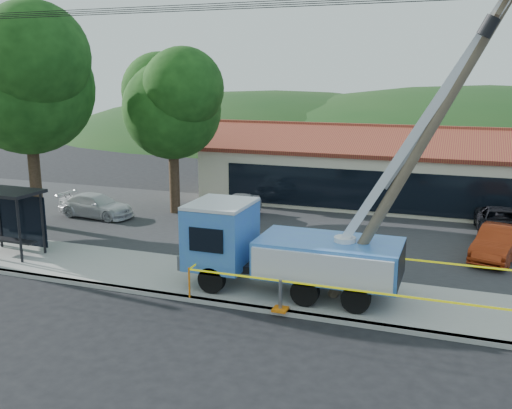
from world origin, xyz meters
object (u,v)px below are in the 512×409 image
object	(u,v)px
utility_truck	(286,245)
leaning_pole	(423,141)
bus_shelter	(11,207)
car_silver	(238,222)
car_dark	(499,237)
car_white	(97,219)
car_red	(496,261)

from	to	relation	value
utility_truck	leaning_pole	world-z (taller)	utility_truck
bus_shelter	car_silver	bearing A→B (deg)	54.22
car_dark	leaning_pole	bearing A→B (deg)	-109.37
car_white	car_dark	distance (m)	20.34
leaning_pole	car_silver	distance (m)	14.19
utility_truck	car_red	world-z (taller)	utility_truck
car_red	leaning_pole	bearing A→B (deg)	-98.83
car_silver	car_white	bearing A→B (deg)	-165.46
leaning_pole	car_white	xyz separation A→B (m)	(-16.97, 6.82, -5.54)
car_silver	car_red	world-z (taller)	car_silver
leaning_pole	car_red	bearing A→B (deg)	66.55
utility_truck	car_white	xyz separation A→B (m)	(-12.64, 6.83, -1.78)
car_white	car_dark	world-z (taller)	car_dark
utility_truck	bus_shelter	distance (m)	12.02
car_red	car_dark	bearing A→B (deg)	100.74
bus_shelter	car_white	xyz separation A→B (m)	(-0.63, 6.67, -2.16)
car_dark	car_white	bearing A→B (deg)	-172.93
car_dark	car_red	bearing A→B (deg)	-96.62
leaning_pole	car_white	world-z (taller)	leaning_pole
leaning_pole	utility_truck	bearing A→B (deg)	-179.80
leaning_pole	car_white	bearing A→B (deg)	158.11
car_red	utility_truck	bearing A→B (deg)	-123.06
utility_truck	car_red	size ratio (longest dim) A/B	2.54
car_silver	car_red	xyz separation A→B (m)	(12.46, -2.31, 0.00)
bus_shelter	car_white	world-z (taller)	bus_shelter
car_dark	bus_shelter	bearing A→B (deg)	-155.18
bus_shelter	car_red	world-z (taller)	bus_shelter
car_red	car_silver	bearing A→B (deg)	-175.87
utility_truck	car_silver	size ratio (longest dim) A/B	2.61
car_red	car_white	xyz separation A→B (m)	(-19.79, 0.33, 0.00)
leaning_pole	car_dark	size ratio (longest dim) A/B	2.20
utility_truck	bus_shelter	bearing A→B (deg)	179.20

